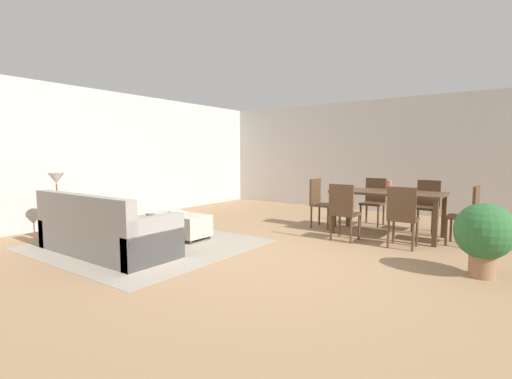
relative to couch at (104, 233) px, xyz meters
The scene contains 18 objects.
ground_plane 2.40m from the couch, 28.60° to the left, with size 10.80×10.80×0.00m, color #9E7A56.
wall_back 6.57m from the couch, 71.17° to the left, with size 9.00×0.12×2.70m, color beige.
wall_left 3.10m from the couch, 145.69° to the left, with size 0.12×11.00×2.70m, color beige.
area_rug 0.73m from the couch, 84.45° to the left, with size 3.00×2.80×0.01m, color gray.
couch is the anchor object (origin of this frame).
ottoman_table 1.29m from the couch, 84.25° to the left, with size 1.05×0.52×0.40m.
side_table 1.40m from the couch, behind, with size 0.40×0.40×0.57m.
table_lamp 1.55m from the couch, behind, with size 0.26×0.26×0.53m.
dining_table 4.54m from the couch, 50.47° to the left, with size 1.78×0.89×0.76m.
dining_chair_near_left 3.61m from the couch, 47.38° to the left, with size 0.40×0.40×0.92m.
dining_chair_near_right 4.30m from the couch, 39.09° to the left, with size 0.42×0.42×0.92m.
dining_chair_far_left 4.92m from the couch, 60.87° to the left, with size 0.40×0.40×0.92m.
dining_chair_far_right 5.45m from the couch, 51.92° to the left, with size 0.43×0.43×0.92m.
dining_chair_head_east 5.36m from the couch, 40.05° to the left, with size 0.42×0.42×0.92m.
dining_chair_head_west 3.85m from the couch, 65.17° to the left, with size 0.40×0.40×0.92m.
vase_centerpiece 4.57m from the couch, 50.11° to the left, with size 0.09×0.09×0.19m, color #B26659.
book_on_ottoman 1.35m from the couch, 88.59° to the left, with size 0.26×0.20×0.03m, color silver.
potted_plant 4.81m from the couch, 23.42° to the left, with size 0.64×0.64×0.85m.
Camera 1 is at (2.62, -4.05, 1.39)m, focal length 25.99 mm.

